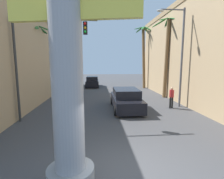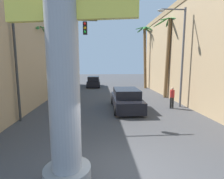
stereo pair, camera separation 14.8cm
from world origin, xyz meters
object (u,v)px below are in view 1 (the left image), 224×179
street_lamp (179,50)px  pedestrian_far_left (58,87)px  palm_tree_far_right (144,52)px  pedestrian_mid_right (172,96)px  car_lead (126,99)px  traffic_light_mast (41,50)px  neon_sign_pole (65,16)px  palm_tree_mid_left (37,56)px  palm_tree_mid_right (167,49)px  car_far (92,82)px  palm_tree_far_left (58,51)px

street_lamp → pedestrian_far_left: street_lamp is taller
palm_tree_far_right → pedestrian_mid_right: (-0.76, -11.51, -4.11)m
street_lamp → car_lead: street_lamp is taller
traffic_light_mast → car_lead: bearing=23.9°
car_lead → pedestrian_mid_right: pedestrian_mid_right is taller
neon_sign_pole → traffic_light_mast: (-2.51, 6.19, -0.33)m
pedestrian_mid_right → street_lamp: bearing=37.9°
traffic_light_mast → palm_tree_mid_left: bearing=110.3°
palm_tree_mid_left → pedestrian_far_left: 4.89m
pedestrian_far_left → traffic_light_mast: bearing=-83.1°
traffic_light_mast → pedestrian_far_left: (-1.08, 8.94, -3.30)m
neon_sign_pole → car_lead: size_ratio=1.99×
car_lead → palm_tree_mid_right: (4.76, 4.23, 4.17)m
pedestrian_far_left → street_lamp: bearing=-30.3°
pedestrian_far_left → palm_tree_far_right: bearing=24.3°
neon_sign_pole → palm_tree_far_right: neon_sign_pole is taller
street_lamp → palm_tree_mid_right: bearing=80.6°
street_lamp → palm_tree_far_right: 11.08m
car_far → palm_tree_far_right: bearing=-15.4°
car_far → traffic_light_mast: bearing=-98.8°
traffic_light_mast → pedestrian_far_left: size_ratio=3.81×
car_far → palm_tree_far_right: 8.70m
street_lamp → car_far: 15.33m
neon_sign_pole → palm_tree_far_left: 19.93m
pedestrian_far_left → palm_tree_far_left: bearing=100.4°
palm_tree_far_left → palm_tree_far_right: bearing=2.9°
traffic_light_mast → car_lead: (5.40, 2.39, -3.48)m
palm_tree_mid_left → palm_tree_mid_right: palm_tree_mid_right is taller
traffic_light_mast → palm_tree_far_left: palm_tree_far_left is taller
traffic_light_mast → palm_tree_mid_right: 12.15m
palm_tree_mid_left → street_lamp: bearing=-12.8°
street_lamp → pedestrian_far_left: 12.80m
car_lead → pedestrian_far_left: size_ratio=3.12×
street_lamp → traffic_light_mast: street_lamp is taller
pedestrian_mid_right → car_lead: bearing=178.8°
palm_tree_mid_left → palm_tree_far_right: (11.70, 8.45, 0.94)m
palm_tree_mid_right → neon_sign_pole: bearing=-120.8°
palm_tree_far_right → pedestrian_far_left: bearing=-155.7°
traffic_light_mast → pedestrian_mid_right: bearing=14.5°
neon_sign_pole → street_lamp: neon_sign_pole is taller
palm_tree_far_left → palm_tree_far_right: palm_tree_far_left is taller
neon_sign_pole → street_lamp: (7.01, 8.94, -0.02)m
palm_tree_far_right → pedestrian_mid_right: bearing=-93.8°
palm_tree_far_left → pedestrian_far_left: (0.79, -4.30, -4.23)m
street_lamp → palm_tree_far_right: bearing=89.0°
street_lamp → palm_tree_mid_right: 3.94m
neon_sign_pole → pedestrian_mid_right: size_ratio=5.90×
car_far → pedestrian_mid_right: 14.99m
palm_tree_mid_right → pedestrian_far_left: 12.15m
pedestrian_far_left → palm_tree_mid_left: bearing=-104.2°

